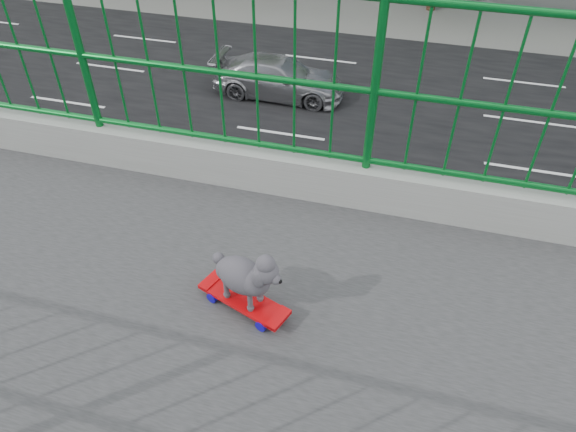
{
  "coord_description": "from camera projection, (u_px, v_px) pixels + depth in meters",
  "views": [
    {
      "loc": [
        1.57,
        4.27,
        9.36
      ],
      "look_at": [
        -1.03,
        3.56,
        7.07
      ],
      "focal_mm": 33.22,
      "sensor_mm": 36.0,
      "label": 1
    }
  ],
  "objects": [
    {
      "name": "skateboard",
      "position": [
        244.0,
        300.0,
        3.0
      ],
      "size": [
        0.34,
        0.57,
        0.07
      ],
      "rotation": [
        0.0,
        0.0,
        -0.34
      ],
      "color": "red",
      "rests_on": "footbridge"
    },
    {
      "name": "poodle",
      "position": [
        245.0,
        275.0,
        2.84
      ],
      "size": [
        0.28,
        0.44,
        0.38
      ],
      "rotation": [
        0.0,
        0.0,
        -0.34
      ],
      "color": "#333036",
      "rests_on": "skateboard"
    },
    {
      "name": "road",
      "position": [
        280.0,
        134.0,
        17.62
      ],
      "size": [
        18.0,
        90.0,
        0.02
      ],
      "primitive_type": "cube",
      "color": "black",
      "rests_on": "ground"
    },
    {
      "name": "car_3",
      "position": [
        279.0,
        77.0,
        19.24
      ],
      "size": [
        1.94,
        4.78,
        1.39
      ],
      "primitive_type": "imported",
      "rotation": [
        0.0,
        0.0,
        3.14
      ],
      "color": "gray",
      "rests_on": "ground"
    }
  ]
}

